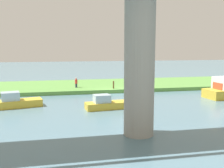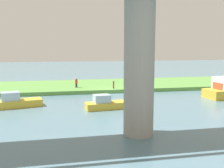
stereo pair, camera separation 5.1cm
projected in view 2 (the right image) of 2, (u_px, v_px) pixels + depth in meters
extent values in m
plane|color=slate|center=(115.00, 93.00, 35.82)|extent=(160.00, 160.00, 0.00)
cube|color=#5B9342|center=(107.00, 85.00, 41.61)|extent=(80.00, 12.00, 0.50)
cylinder|color=#9E998E|center=(139.00, 64.00, 18.37)|extent=(2.12, 2.12, 10.13)
cylinder|color=#2D334C|center=(76.00, 86.00, 37.68)|extent=(0.29, 0.29, 0.55)
cylinder|color=red|center=(76.00, 82.00, 37.60)|extent=(0.42, 0.42, 0.60)
sphere|color=tan|center=(76.00, 79.00, 37.54)|extent=(0.24, 0.24, 0.24)
cylinder|color=brown|center=(114.00, 85.00, 36.70)|extent=(0.20, 0.20, 1.03)
cube|color=#D84C2D|center=(222.00, 86.00, 32.29)|extent=(1.63, 1.79, 0.82)
cube|color=gold|center=(17.00, 103.00, 27.62)|extent=(5.17, 2.78, 0.76)
cube|color=silver|center=(10.00, 96.00, 27.24)|extent=(2.03, 1.75, 0.87)
cube|color=gold|center=(107.00, 105.00, 26.90)|extent=(4.59, 2.07, 0.69)
cube|color=silver|center=(102.00, 99.00, 26.62)|extent=(1.73, 1.44, 0.79)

